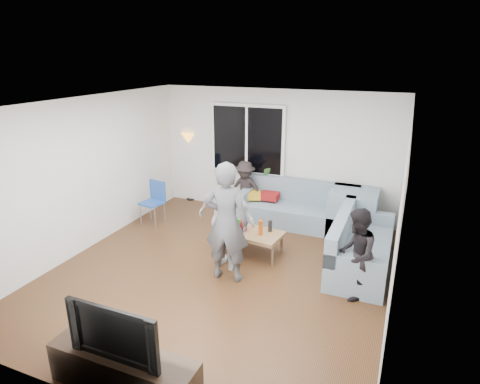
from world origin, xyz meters
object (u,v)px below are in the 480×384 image
at_px(floor_lamp, 190,167).
at_px(television, 119,329).
at_px(spectator_right, 356,254).
at_px(sofa_back_section, 297,205).
at_px(player_left, 226,222).
at_px(spectator_back, 245,189).
at_px(tv_console, 124,371).
at_px(player_right, 226,218).
at_px(sofa_right_section, 362,243).
at_px(side_chair, 152,203).
at_px(coffee_table, 249,242).

xyz_separation_m(floor_lamp, television, (2.17, -5.27, -0.05)).
height_order(floor_lamp, spectator_right, floor_lamp).
distance_m(sofa_back_section, spectator_right, 2.57).
height_order(player_left, television, player_left).
height_order(floor_lamp, spectator_back, floor_lamp).
distance_m(floor_lamp, tv_console, 5.72).
xyz_separation_m(player_right, tv_console, (0.08, -2.69, -0.62)).
height_order(sofa_back_section, spectator_back, spectator_back).
bearing_deg(sofa_right_section, spectator_right, -180.00).
distance_m(spectator_right, television, 3.24).
relative_size(side_chair, tv_console, 0.54).
bearing_deg(television, spectator_right, 54.00).
bearing_deg(sofa_right_section, floor_lamp, 66.72).
distance_m(tv_console, television, 0.51).
bearing_deg(coffee_table, side_chair, 168.99).
height_order(floor_lamp, player_left, player_left).
distance_m(coffee_table, player_left, 1.15).
xyz_separation_m(sofa_back_section, player_right, (-0.58, -2.08, 0.42)).
bearing_deg(player_left, side_chair, -36.46).
relative_size(floor_lamp, player_left, 0.85).
bearing_deg(sofa_back_section, spectator_back, 178.47).
height_order(sofa_back_section, coffee_table, sofa_back_section).
height_order(spectator_back, television, spectator_back).
xyz_separation_m(player_left, tv_console, (-0.06, -2.39, -0.70)).
bearing_deg(tv_console, spectator_back, 97.30).
height_order(sofa_right_section, player_right, player_right).
distance_m(coffee_table, side_chair, 2.30).
bearing_deg(spectator_back, player_right, -74.77).
distance_m(floor_lamp, spectator_back, 1.63).
bearing_deg(sofa_back_section, spectator_right, -57.09).
bearing_deg(player_left, spectator_right, -178.49).
bearing_deg(spectator_right, sofa_right_section, 176.74).
height_order(floor_lamp, player_right, player_right).
distance_m(sofa_right_section, spectator_back, 2.83).
height_order(player_right, television, player_right).
bearing_deg(tv_console, floor_lamp, 112.37).
height_order(player_right, tv_console, player_right).
xyz_separation_m(spectator_right, spectator_back, (-2.52, 2.18, -0.06)).
distance_m(spectator_right, tv_console, 3.26).
xyz_separation_m(floor_lamp, spectator_right, (4.07, -2.65, -0.13)).
distance_m(side_chair, television, 4.31).
height_order(side_chair, television, television).
height_order(sofa_right_section, side_chair, side_chair).
xyz_separation_m(coffee_table, player_left, (-0.02, -0.89, 0.72)).
height_order(sofa_right_section, spectator_back, spectator_back).
distance_m(player_left, player_right, 0.34).
relative_size(side_chair, spectator_back, 0.72).
relative_size(sofa_back_section, spectator_right, 1.76).
xyz_separation_m(side_chair, player_right, (2.09, -1.03, 0.41)).
bearing_deg(sofa_right_section, player_right, 112.76).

